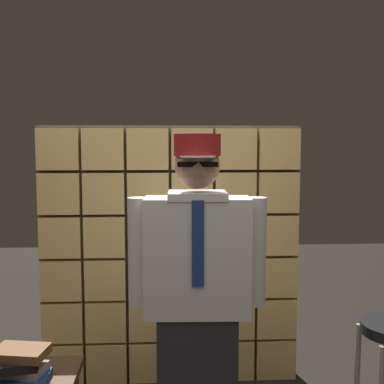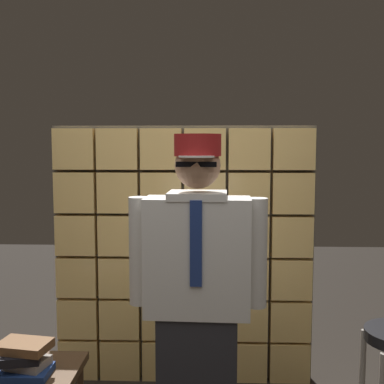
% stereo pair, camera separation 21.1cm
% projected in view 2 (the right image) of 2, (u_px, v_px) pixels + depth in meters
% --- Properties ---
extents(glass_block_wall, '(1.79, 0.10, 1.79)m').
position_uv_depth(glass_block_wall, '(183.00, 257.00, 3.37)').
color(glass_block_wall, '#F2C672').
rests_on(glass_block_wall, ground).
extents(standing_person, '(0.68, 0.29, 1.70)m').
position_uv_depth(standing_person, '(197.00, 300.00, 2.40)').
color(standing_person, '#28282D').
rests_on(standing_person, ground).
extents(book_stack, '(0.26, 0.22, 0.16)m').
position_uv_depth(book_stack, '(24.00, 359.00, 2.34)').
color(book_stack, navy).
rests_on(book_stack, side_table).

